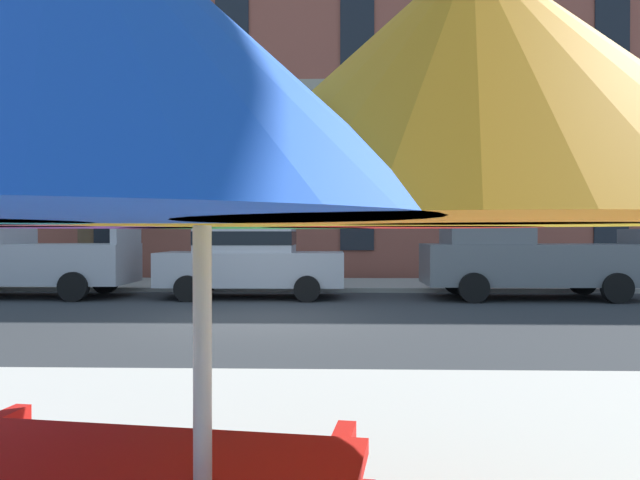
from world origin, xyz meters
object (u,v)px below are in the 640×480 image
sedan_silver (250,258)px  patio_umbrella (202,137)px  pickup_silver (17,255)px  street_tree_left (96,148)px  pickup_gray (522,255)px

sedan_silver → patio_umbrella: bearing=-82.5°
pickup_silver → street_tree_left: bearing=82.2°
pickup_gray → patio_umbrella: (-4.82, -12.70, 0.84)m
pickup_silver → street_tree_left: 4.80m
sedan_silver → patio_umbrella: (1.68, -12.70, 0.91)m
pickup_silver → sedan_silver: bearing=-0.0°
pickup_silver → sedan_silver: pickup_silver is taller
pickup_gray → street_tree_left: 12.65m
street_tree_left → patio_umbrella: (6.90, -16.33, -2.26)m
sedan_silver → patio_umbrella: size_ratio=1.39×
street_tree_left → sedan_silver: bearing=-34.8°
pickup_silver → street_tree_left: (0.50, 3.63, 3.10)m
pickup_gray → pickup_silver: bearing=180.0°
sedan_silver → pickup_gray: 6.49m
street_tree_left → patio_umbrella: size_ratio=1.75×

